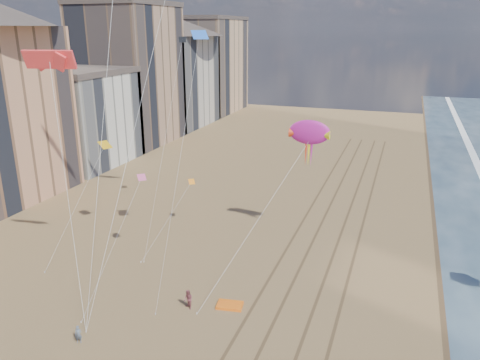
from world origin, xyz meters
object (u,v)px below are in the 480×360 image
show_kite (309,133)px  kite_flyer_a (78,334)px  kite_flyer_b (188,300)px  grounded_kite (230,305)px

show_kite → kite_flyer_a: size_ratio=14.66×
kite_flyer_b → kite_flyer_a: bearing=-95.3°
kite_flyer_b → grounded_kite: bearing=59.5°
kite_flyer_a → kite_flyer_b: bearing=26.4°
grounded_kite → kite_flyer_b: (-3.35, -1.52, 0.78)m
grounded_kite → kite_flyer_a: (-9.46, -8.72, 0.62)m
show_kite → kite_flyer_a: (-12.90, -24.06, -12.23)m
kite_flyer_a → kite_flyer_b: kite_flyer_b is taller
grounded_kite → kite_flyer_a: 12.88m
kite_flyer_a → grounded_kite: bearing=19.4°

